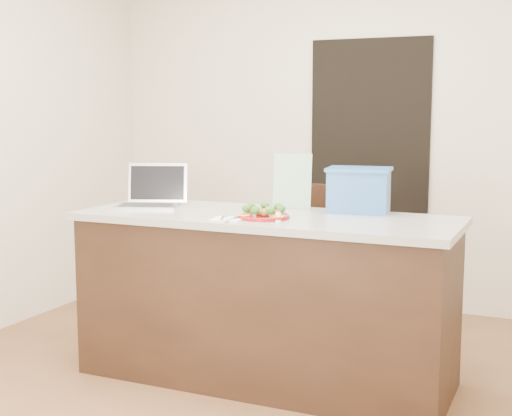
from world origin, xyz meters
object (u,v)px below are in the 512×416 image
at_px(yogurt_bottle, 278,217).
at_px(blue_box, 359,190).
at_px(chair, 315,253).
at_px(plate, 264,216).
at_px(island, 265,297).
at_px(laptop, 152,195).
at_px(napkin, 228,219).

height_order(yogurt_bottle, blue_box, blue_box).
bearing_deg(yogurt_bottle, chair, 98.30).
xyz_separation_m(plate, chair, (-0.02, 0.88, -0.36)).
height_order(island, chair, chair).
bearing_deg(island, laptop, 176.72).
distance_m(plate, laptop, 0.80).
height_order(yogurt_bottle, laptop, laptop).
height_order(island, yogurt_bottle, yogurt_bottle).
height_order(plate, napkin, plate).
xyz_separation_m(island, laptop, (-0.74, 0.04, 0.52)).
distance_m(yogurt_bottle, chair, 1.05).
xyz_separation_m(napkin, laptop, (-0.63, 0.28, 0.06)).
bearing_deg(island, yogurt_bottle, -53.14).
distance_m(plate, napkin, 0.19).
bearing_deg(yogurt_bottle, plate, 142.14).
bearing_deg(chair, plate, -84.07).
distance_m(yogurt_bottle, laptop, 0.94).
xyz_separation_m(blue_box, chair, (-0.41, 0.47, -0.47)).
bearing_deg(napkin, yogurt_bottle, 5.70).
distance_m(yogurt_bottle, blue_box, 0.58).
height_order(napkin, blue_box, blue_box).
bearing_deg(laptop, island, -24.80).
bearing_deg(blue_box, plate, -140.73).
height_order(island, napkin, napkin).
bearing_deg(plate, chair, 91.60).
distance_m(blue_box, chair, 0.78).
relative_size(island, yogurt_bottle, 32.30).
bearing_deg(yogurt_bottle, napkin, -174.30).
bearing_deg(blue_box, napkin, -143.00).
xyz_separation_m(island, plate, (0.04, -0.12, 0.47)).
xyz_separation_m(plate, napkin, (-0.15, -0.12, -0.01)).
relative_size(laptop, blue_box, 1.11).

